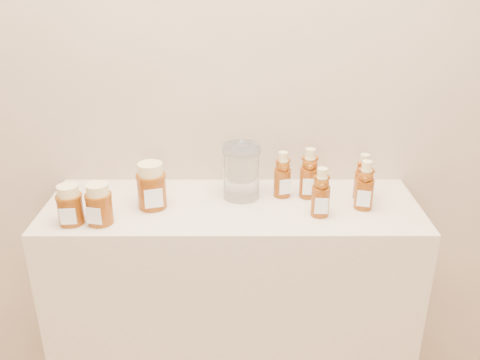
{
  "coord_description": "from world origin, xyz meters",
  "views": [
    {
      "loc": [
        0.02,
        0.09,
        1.63
      ],
      "look_at": [
        0.03,
        1.52,
        1.0
      ],
      "focal_mm": 38.0,
      "sensor_mm": 36.0,
      "label": 1
    }
  ],
  "objects_px": {
    "display_table": "(233,317)",
    "honey_jar_left": "(70,205)",
    "glass_canister": "(241,169)",
    "bear_bottle_back_left": "(283,171)",
    "bear_bottle_front_left": "(321,189)"
  },
  "relations": [
    {
      "from": "display_table",
      "to": "honey_jar_left",
      "type": "xyz_separation_m",
      "value": [
        -0.48,
        -0.12,
        0.51
      ]
    },
    {
      "from": "display_table",
      "to": "honey_jar_left",
      "type": "bearing_deg",
      "value": -165.73
    },
    {
      "from": "honey_jar_left",
      "to": "glass_canister",
      "type": "xyz_separation_m",
      "value": [
        0.51,
        0.18,
        0.04
      ]
    },
    {
      "from": "display_table",
      "to": "bear_bottle_back_left",
      "type": "height_order",
      "value": "bear_bottle_back_left"
    },
    {
      "from": "glass_canister",
      "to": "bear_bottle_back_left",
      "type": "bearing_deg",
      "value": 2.83
    },
    {
      "from": "bear_bottle_back_left",
      "to": "bear_bottle_front_left",
      "type": "height_order",
      "value": "same"
    },
    {
      "from": "bear_bottle_back_left",
      "to": "bear_bottle_front_left",
      "type": "bearing_deg",
      "value": -68.93
    },
    {
      "from": "honey_jar_left",
      "to": "glass_canister",
      "type": "relative_size",
      "value": 0.63
    },
    {
      "from": "display_table",
      "to": "bear_bottle_front_left",
      "type": "relative_size",
      "value": 6.83
    },
    {
      "from": "glass_canister",
      "to": "display_table",
      "type": "bearing_deg",
      "value": -116.21
    },
    {
      "from": "bear_bottle_back_left",
      "to": "glass_canister",
      "type": "bearing_deg",
      "value": 166.35
    },
    {
      "from": "glass_canister",
      "to": "bear_bottle_front_left",
      "type": "bearing_deg",
      "value": -28.56
    },
    {
      "from": "display_table",
      "to": "glass_canister",
      "type": "distance_m",
      "value": 0.55
    },
    {
      "from": "display_table",
      "to": "bear_bottle_front_left",
      "type": "bearing_deg",
      "value": -14.54
    },
    {
      "from": "display_table",
      "to": "glass_canister",
      "type": "bearing_deg",
      "value": 63.79
    }
  ]
}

